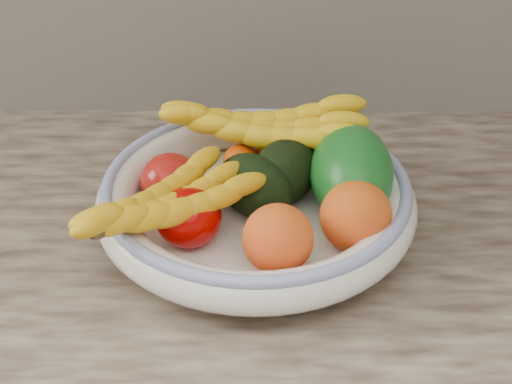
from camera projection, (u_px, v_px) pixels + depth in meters
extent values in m
cube|color=tan|center=(256.00, 235.00, 1.01)|extent=(2.44, 0.66, 0.04)
cylinder|color=silver|center=(256.00, 226.00, 0.98)|extent=(0.13, 0.13, 0.02)
cylinder|color=silver|center=(256.00, 217.00, 0.97)|extent=(0.32, 0.32, 0.01)
torus|color=silver|center=(256.00, 200.00, 0.96)|extent=(0.39, 0.39, 0.05)
torus|color=#384D9F|center=(256.00, 185.00, 0.94)|extent=(0.37, 0.37, 0.02)
ellipsoid|color=#F15505|center=(241.00, 161.00, 1.02)|extent=(0.06, 0.06, 0.04)
ellipsoid|color=#E54B04|center=(275.00, 154.00, 1.03)|extent=(0.06, 0.06, 0.05)
ellipsoid|color=#A21510|center=(170.00, 180.00, 0.97)|extent=(0.08, 0.08, 0.07)
ellipsoid|color=#AA0300|center=(189.00, 217.00, 0.90)|extent=(0.10, 0.10, 0.07)
ellipsoid|color=black|center=(255.00, 186.00, 0.95)|extent=(0.13, 0.13, 0.08)
ellipsoid|color=black|center=(285.00, 171.00, 0.98)|extent=(0.12, 0.14, 0.08)
ellipsoid|color=#105819|center=(351.00, 173.00, 0.95)|extent=(0.13, 0.16, 0.13)
ellipsoid|color=orange|center=(278.00, 239.00, 0.86)|extent=(0.09, 0.09, 0.08)
ellipsoid|color=orange|center=(356.00, 216.00, 0.89)|extent=(0.09, 0.09, 0.08)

